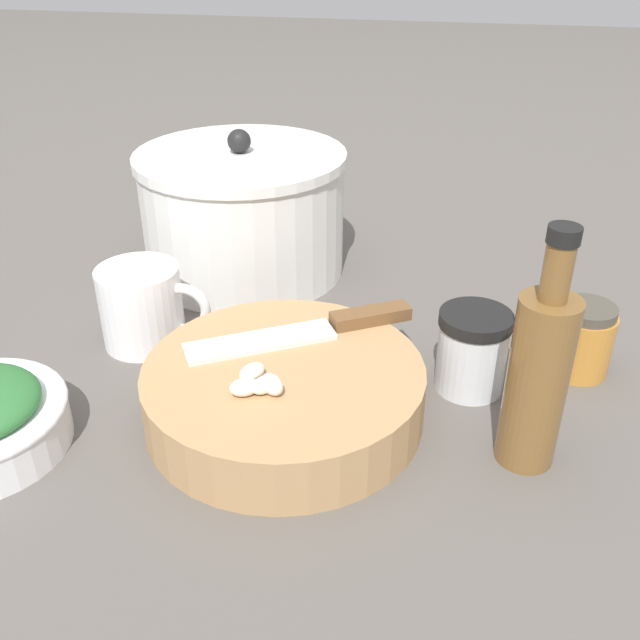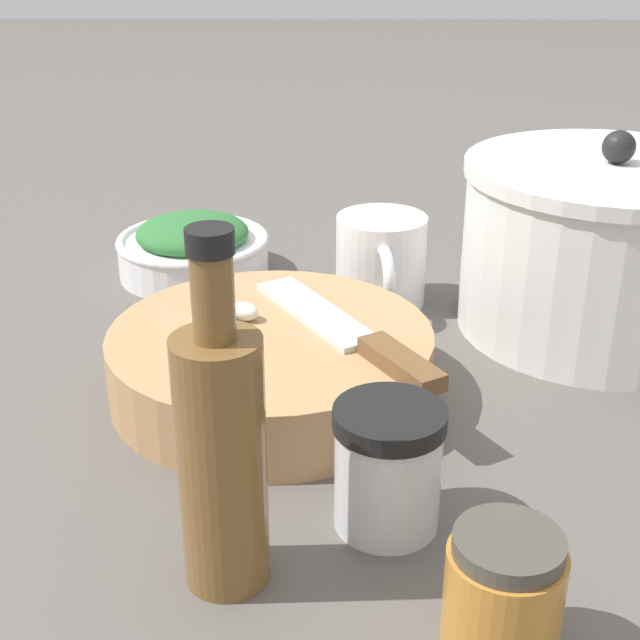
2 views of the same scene
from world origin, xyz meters
The scene contains 10 objects.
ground_plane centered at (0.00, 0.00, 0.00)m, with size 5.00×5.00×0.00m, color #56514C.
cutting_board centered at (0.00, -0.10, 0.03)m, with size 0.25×0.25×0.05m.
chef_knife centered at (0.02, -0.03, 0.06)m, with size 0.20×0.14×0.01m.
garlic_cloves centered at (-0.01, -0.13, 0.06)m, with size 0.05×0.05×0.02m.
herb_bowl centered at (-0.25, -0.19, 0.03)m, with size 0.16×0.16×0.06m.
spice_jar centered at (0.16, -0.01, 0.04)m, with size 0.07×0.07×0.08m.
coffee_mug centered at (-0.18, 0.00, 0.04)m, with size 0.12×0.09×0.09m.
honey_jar centered at (0.27, 0.04, 0.04)m, with size 0.06×0.06×0.07m.
oil_bottle centered at (0.21, -0.11, 0.08)m, with size 0.05×0.05×0.21m.
stock_pot centered at (-0.12, 0.19, 0.08)m, with size 0.26×0.26×0.18m.
Camera 2 is at (0.62, -0.05, 0.35)m, focal length 50.00 mm.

